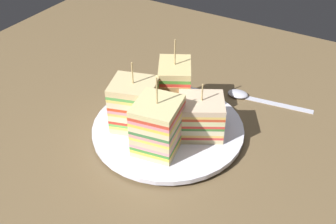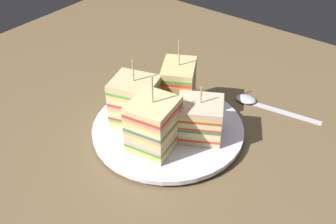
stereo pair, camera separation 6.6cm
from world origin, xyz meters
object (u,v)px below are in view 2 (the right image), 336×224
object	(u,v)px
chip_pile	(163,125)
plate	(168,129)
sandwich_wedge_3	(135,103)
sandwich_wedge_0	(153,125)
sandwich_wedge_1	(199,119)
sandwich_wedge_2	(178,87)
spoon	(256,103)

from	to	relation	value
chip_pile	plate	bearing A→B (deg)	82.97
sandwich_wedge_3	chip_pile	xyz separation A→B (cm)	(4.74, 1.27, -3.25)
sandwich_wedge_0	chip_pile	world-z (taller)	sandwich_wedge_0
sandwich_wedge_1	sandwich_wedge_3	world-z (taller)	sandwich_wedge_3
sandwich_wedge_2	chip_pile	xyz separation A→B (cm)	(1.58, -6.56, -3.44)
sandwich_wedge_2	sandwich_wedge_0	bearing A→B (deg)	-12.39
sandwich_wedge_3	chip_pile	distance (cm)	5.89
plate	spoon	bearing A→B (deg)	64.19
plate	chip_pile	distance (cm)	2.08
sandwich_wedge_3	spoon	xyz separation A→B (cm)	(13.05, 19.42, -5.37)
sandwich_wedge_1	sandwich_wedge_2	bearing A→B (deg)	-58.12
plate	sandwich_wedge_3	xyz separation A→B (cm)	(-4.90, -2.57, 4.86)
sandwich_wedge_0	sandwich_wedge_2	bearing A→B (deg)	6.36
sandwich_wedge_3	spoon	distance (cm)	24.01
sandwich_wedge_0	spoon	world-z (taller)	sandwich_wedge_0
sandwich_wedge_0	spoon	distance (cm)	23.89
plate	sandwich_wedge_3	world-z (taller)	sandwich_wedge_3
plate	sandwich_wedge_0	world-z (taller)	sandwich_wedge_0
sandwich_wedge_0	spoon	bearing A→B (deg)	-26.70
sandwich_wedge_3	chip_pile	bearing A→B (deg)	-2.44
plate	chip_pile	size ratio (longest dim) A/B	3.27
sandwich_wedge_2	sandwich_wedge_3	xyz separation A→B (cm)	(-3.16, -7.83, -0.19)
plate	chip_pile	world-z (taller)	chip_pile
spoon	chip_pile	bearing A→B (deg)	57.10
sandwich_wedge_1	spoon	bearing A→B (deg)	-129.44
sandwich_wedge_2	spoon	world-z (taller)	sandwich_wedge_2
sandwich_wedge_0	chip_pile	distance (cm)	5.44
sandwich_wedge_0	sandwich_wedge_3	distance (cm)	6.81
plate	sandwich_wedge_2	world-z (taller)	sandwich_wedge_2
chip_pile	spoon	xyz separation A→B (cm)	(8.31, 18.16, -2.11)
chip_pile	spoon	size ratio (longest dim) A/B	0.48
plate	spoon	world-z (taller)	plate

